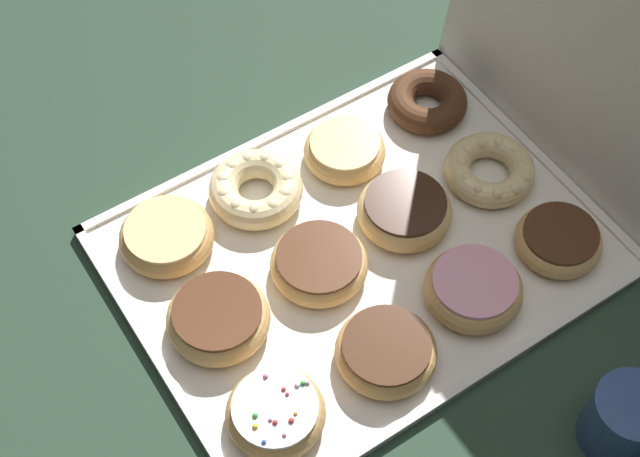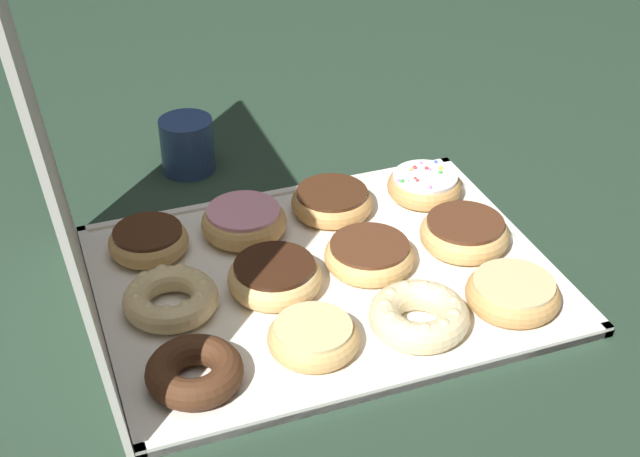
{
  "view_description": "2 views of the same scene",
  "coord_description": "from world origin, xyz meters",
  "px_view_note": "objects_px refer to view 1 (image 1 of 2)",
  "views": [
    {
      "loc": [
        0.49,
        -0.38,
        0.96
      ],
      "look_at": [
        -0.02,
        -0.04,
        0.06
      ],
      "focal_mm": 51.43,
      "sensor_mm": 36.0,
      "label": 1
    },
    {
      "loc": [
        -0.89,
        0.33,
        0.72
      ],
      "look_at": [
        0.03,
        -0.01,
        0.06
      ],
      "focal_mm": 51.2,
      "sensor_mm": 36.0,
      "label": 2
    }
  ],
  "objects_px": {
    "chocolate_frosted_donut_5": "(386,351)",
    "chocolate_frosted_donut_4": "(320,264)",
    "chocolate_cake_ring_donut_9": "(427,101)",
    "cruller_donut_10": "(492,172)",
    "glazed_ring_donut_0": "(167,236)",
    "coffee_mug": "(627,422)",
    "pink_frosted_donut_8": "(473,289)",
    "chocolate_frosted_donut_11": "(559,240)",
    "chocolate_frosted_donut_1": "(218,318)",
    "donut_box": "(361,250)",
    "glazed_ring_donut_6": "(345,150)",
    "sprinkle_donut_2": "(276,413)",
    "chocolate_frosted_donut_7": "(405,210)",
    "cruller_donut_3": "(256,188)"
  },
  "relations": [
    {
      "from": "donut_box",
      "to": "glazed_ring_donut_6",
      "type": "relative_size",
      "value": 5.33
    },
    {
      "from": "chocolate_frosted_donut_5",
      "to": "coffee_mug",
      "type": "distance_m",
      "value": 0.27
    },
    {
      "from": "chocolate_frosted_donut_1",
      "to": "chocolate_frosted_donut_4",
      "type": "relative_size",
      "value": 1.02
    },
    {
      "from": "cruller_donut_10",
      "to": "pink_frosted_donut_8",
      "type": "bearing_deg",
      "value": -46.21
    },
    {
      "from": "chocolate_frosted_donut_1",
      "to": "coffee_mug",
      "type": "xyz_separation_m",
      "value": [
        0.35,
        0.3,
        0.01
      ]
    },
    {
      "from": "chocolate_frosted_donut_4",
      "to": "chocolate_frosted_donut_11",
      "type": "relative_size",
      "value": 1.11
    },
    {
      "from": "chocolate_frosted_donut_7",
      "to": "chocolate_frosted_donut_11",
      "type": "relative_size",
      "value": 1.12
    },
    {
      "from": "glazed_ring_donut_0",
      "to": "coffee_mug",
      "type": "relative_size",
      "value": 1.15
    },
    {
      "from": "chocolate_frosted_donut_7",
      "to": "chocolate_frosted_donut_11",
      "type": "distance_m",
      "value": 0.19
    },
    {
      "from": "chocolate_frosted_donut_4",
      "to": "chocolate_cake_ring_donut_9",
      "type": "xyz_separation_m",
      "value": [
        -0.14,
        0.27,
        -0.0
      ]
    },
    {
      "from": "cruller_donut_3",
      "to": "chocolate_frosted_donut_7",
      "type": "distance_m",
      "value": 0.19
    },
    {
      "from": "cruller_donut_3",
      "to": "chocolate_frosted_donut_4",
      "type": "xyz_separation_m",
      "value": [
        0.14,
        0.01,
        -0.0
      ]
    },
    {
      "from": "chocolate_frosted_donut_1",
      "to": "cruller_donut_10",
      "type": "relative_size",
      "value": 1.03
    },
    {
      "from": "donut_box",
      "to": "chocolate_frosted_donut_1",
      "type": "bearing_deg",
      "value": -90.13
    },
    {
      "from": "chocolate_frosted_donut_1",
      "to": "chocolate_frosted_donut_7",
      "type": "xyz_separation_m",
      "value": [
        -0.01,
        0.27,
        0.0
      ]
    },
    {
      "from": "sprinkle_donut_2",
      "to": "coffee_mug",
      "type": "xyz_separation_m",
      "value": [
        0.22,
        0.3,
        0.02
      ]
    },
    {
      "from": "chocolate_frosted_donut_5",
      "to": "chocolate_frosted_donut_11",
      "type": "height_order",
      "value": "same"
    },
    {
      "from": "chocolate_frosted_donut_1",
      "to": "glazed_ring_donut_6",
      "type": "bearing_deg",
      "value": 115.96
    },
    {
      "from": "sprinkle_donut_2",
      "to": "glazed_ring_donut_6",
      "type": "distance_m",
      "value": 0.38
    },
    {
      "from": "donut_box",
      "to": "cruller_donut_3",
      "type": "relative_size",
      "value": 4.76
    },
    {
      "from": "chocolate_frosted_donut_1",
      "to": "glazed_ring_donut_6",
      "type": "relative_size",
      "value": 1.12
    },
    {
      "from": "chocolate_frosted_donut_4",
      "to": "chocolate_frosted_donut_11",
      "type": "bearing_deg",
      "value": 63.67
    },
    {
      "from": "donut_box",
      "to": "coffee_mug",
      "type": "xyz_separation_m",
      "value": [
        0.35,
        0.1,
        0.04
      ]
    },
    {
      "from": "sprinkle_donut_2",
      "to": "chocolate_frosted_donut_4",
      "type": "bearing_deg",
      "value": 132.7
    },
    {
      "from": "pink_frosted_donut_8",
      "to": "chocolate_frosted_donut_11",
      "type": "xyz_separation_m",
      "value": [
        0.0,
        0.13,
        -0.0
      ]
    },
    {
      "from": "chocolate_frosted_donut_5",
      "to": "cruller_donut_10",
      "type": "relative_size",
      "value": 0.99
    },
    {
      "from": "chocolate_frosted_donut_4",
      "to": "pink_frosted_donut_8",
      "type": "height_order",
      "value": "pink_frosted_donut_8"
    },
    {
      "from": "pink_frosted_donut_8",
      "to": "donut_box",
      "type": "bearing_deg",
      "value": -151.58
    },
    {
      "from": "chocolate_cake_ring_donut_9",
      "to": "cruller_donut_10",
      "type": "height_order",
      "value": "same"
    },
    {
      "from": "glazed_ring_donut_0",
      "to": "sprinkle_donut_2",
      "type": "xyz_separation_m",
      "value": [
        0.27,
        -0.01,
        0.0
      ]
    },
    {
      "from": "sprinkle_donut_2",
      "to": "glazed_ring_donut_6",
      "type": "relative_size",
      "value": 1.02
    },
    {
      "from": "chocolate_frosted_donut_5",
      "to": "chocolate_cake_ring_donut_9",
      "type": "bearing_deg",
      "value": 136.09
    },
    {
      "from": "chocolate_frosted_donut_1",
      "to": "pink_frosted_donut_8",
      "type": "height_order",
      "value": "same"
    },
    {
      "from": "chocolate_frosted_donut_5",
      "to": "chocolate_frosted_donut_4",
      "type": "bearing_deg",
      "value": 179.67
    },
    {
      "from": "chocolate_cake_ring_donut_9",
      "to": "chocolate_frosted_donut_11",
      "type": "xyz_separation_m",
      "value": [
        0.27,
        -0.0,
        0.0
      ]
    },
    {
      "from": "chocolate_cake_ring_donut_9",
      "to": "coffee_mug",
      "type": "distance_m",
      "value": 0.5
    },
    {
      "from": "chocolate_frosted_donut_4",
      "to": "pink_frosted_donut_8",
      "type": "relative_size",
      "value": 1.01
    },
    {
      "from": "chocolate_frosted_donut_1",
      "to": "pink_frosted_donut_8",
      "type": "bearing_deg",
      "value": 64.26
    },
    {
      "from": "glazed_ring_donut_6",
      "to": "chocolate_frosted_donut_11",
      "type": "height_order",
      "value": "same"
    },
    {
      "from": "chocolate_frosted_donut_4",
      "to": "chocolate_frosted_donut_11",
      "type": "distance_m",
      "value": 0.3
    },
    {
      "from": "cruller_donut_3",
      "to": "chocolate_cake_ring_donut_9",
      "type": "distance_m",
      "value": 0.27
    },
    {
      "from": "sprinkle_donut_2",
      "to": "glazed_ring_donut_6",
      "type": "height_order",
      "value": "sprinkle_donut_2"
    },
    {
      "from": "chocolate_frosted_donut_1",
      "to": "cruller_donut_3",
      "type": "distance_m",
      "value": 0.19
    },
    {
      "from": "cruller_donut_3",
      "to": "glazed_ring_donut_6",
      "type": "bearing_deg",
      "value": 86.29
    },
    {
      "from": "chocolate_cake_ring_donut_9",
      "to": "coffee_mug",
      "type": "bearing_deg",
      "value": -12.37
    },
    {
      "from": "chocolate_frosted_donut_5",
      "to": "chocolate_cake_ring_donut_9",
      "type": "xyz_separation_m",
      "value": [
        -0.28,
        0.27,
        -0.0
      ]
    },
    {
      "from": "sprinkle_donut_2",
      "to": "chocolate_frosted_donut_4",
      "type": "relative_size",
      "value": 0.93
    },
    {
      "from": "cruller_donut_3",
      "to": "chocolate_frosted_donut_5",
      "type": "xyz_separation_m",
      "value": [
        0.28,
        0.01,
        -0.0
      ]
    },
    {
      "from": "pink_frosted_donut_8",
      "to": "cruller_donut_3",
      "type": "bearing_deg",
      "value": -152.56
    },
    {
      "from": "chocolate_frosted_donut_4",
      "to": "chocolate_frosted_donut_5",
      "type": "relative_size",
      "value": 1.02
    }
  ]
}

